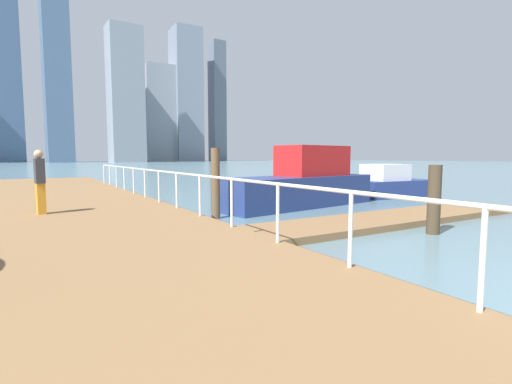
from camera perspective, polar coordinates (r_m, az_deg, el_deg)
name	(u,v)px	position (r m, az deg, el deg)	size (l,w,h in m)	color
ground_plane	(171,191)	(21.88, -12.68, 0.16)	(300.00, 300.00, 0.00)	slate
floating_dock	(389,219)	(11.87, 19.49, -3.88)	(11.37, 2.00, 0.18)	olive
boardwalk_railing	(200,183)	(9.79, -8.51, 1.28)	(0.06, 28.34, 1.08)	white
dock_piling_0	(434,200)	(10.39, 25.33, -1.05)	(0.32, 0.32, 1.73)	#473826
dock_piling_2	(216,183)	(11.81, -6.13, 1.30)	(0.27, 0.27, 2.20)	brown
moored_boat_1	(390,184)	(19.49, 19.55, 1.13)	(4.21, 2.33, 1.58)	navy
moored_boat_3	(302,183)	(14.88, 7.00, 1.30)	(7.06, 2.94, 2.36)	navy
pedestrian_0	(40,181)	(11.56, -29.86, 1.47)	(0.26, 0.38, 1.71)	orange
skyline_tower_2	(2,50)	(164.29, -33.99, 17.42)	(9.86, 11.31, 77.51)	slate
skyline_tower_3	(56,65)	(150.15, -27.98, 16.57)	(8.01, 12.98, 65.38)	slate
skyline_tower_4	(126,95)	(144.30, -19.12, 13.67)	(11.32, 8.87, 47.04)	#8C939E
skyline_tower_5	(160,114)	(167.96, -14.37, 11.30)	(12.51, 12.97, 39.58)	#8C939E
skyline_tower_6	(186,96)	(169.96, -10.51, 14.06)	(11.38, 12.83, 55.80)	gray
skyline_tower_7	(217,102)	(181.22, -5.88, 13.39)	(6.40, 6.33, 54.71)	slate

